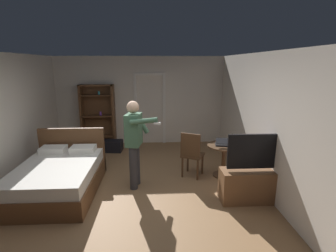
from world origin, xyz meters
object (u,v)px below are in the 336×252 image
Objects in this scene: person_blue_shirt at (134,139)px; suitcase_dark at (112,146)px; bed at (59,176)px; laptop at (223,143)px; tv_flatscreen at (255,182)px; side_table at (224,155)px; wooden_chair at (192,153)px; bottle_on_table at (232,141)px; bookshelf at (98,113)px.

suitcase_dark is at bearing 110.91° from person_blue_shirt.
person_blue_shirt is at bearing -63.54° from suitcase_dark.
bed is 3.32m from laptop.
tv_flatscreen is 4.08m from suitcase_dark.
side_table is 0.70m from wooden_chair.
laptop is (-0.04, -0.04, 0.27)m from side_table.
bottle_on_table is 0.15× the size of person_blue_shirt.
bookshelf reaches higher than suitcase_dark.
person_blue_shirt is (-1.86, -0.38, 0.51)m from side_table.
side_table is at bearing 150.26° from bottle_on_table.
side_table is at bearing -36.76° from bookshelf.
person_blue_shirt is at bearing -168.35° from side_table.
side_table is (3.12, -2.33, -0.50)m from bookshelf.
wooden_chair reaches higher than side_table.
tv_flatscreen is at bearing -82.23° from bottle_on_table.
bookshelf is 3.10× the size of suitcase_dark.
wooden_chair is (-0.70, -0.02, 0.07)m from side_table.
bookshelf reaches higher than wooden_chair.
person_blue_shirt is (-1.16, -0.36, 0.44)m from wooden_chair.
bookshelf is at bearing 86.41° from bed.
person_blue_shirt reaches higher than wooden_chair.
wooden_chair reaches higher than laptop.
suitcase_dark is (-2.68, 1.75, -0.33)m from side_table.
wooden_chair is at bearing 175.85° from bottle_on_table.
tv_flatscreen reaches higher than laptop.
bottle_on_table is at bearing 8.63° from person_blue_shirt.
tv_flatscreen is 1.43m from wooden_chair.
person_blue_shirt is at bearing -65.16° from bookshelf.
person_blue_shirt is 2.94× the size of suitcase_dark.
person_blue_shirt reaches higher than suitcase_dark.
side_table is at bearing -27.67° from suitcase_dark.
bed is 2.34m from suitcase_dark.
tv_flatscreen is 1.13m from laptop.
suitcase_dark is at bearing 74.70° from bed.
tv_flatscreen is (3.39, -3.38, -0.62)m from bookshelf.
bookshelf is 3.92m from side_table.
side_table is 1.97m from person_blue_shirt.
bottle_on_table is (0.14, -0.08, 0.33)m from side_table.
bookshelf is 3.40m from wooden_chair.
tv_flatscreen is at bearing -44.95° from bookshelf.
tv_flatscreen reaches higher than bed.
bed is 1.59m from person_blue_shirt.
side_table is 1.91× the size of laptop.
wooden_chair is (-0.66, 0.02, -0.21)m from laptop.
suitcase_dark is (0.62, 2.25, -0.15)m from bed.
bed is 1.16× the size of person_blue_shirt.
laptop is 0.22× the size of person_blue_shirt.
laptop is at bearing 168.08° from bottle_on_table.
bottle_on_table is at bearing -29.74° from side_table.
bookshelf reaches higher than tv_flatscreen.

